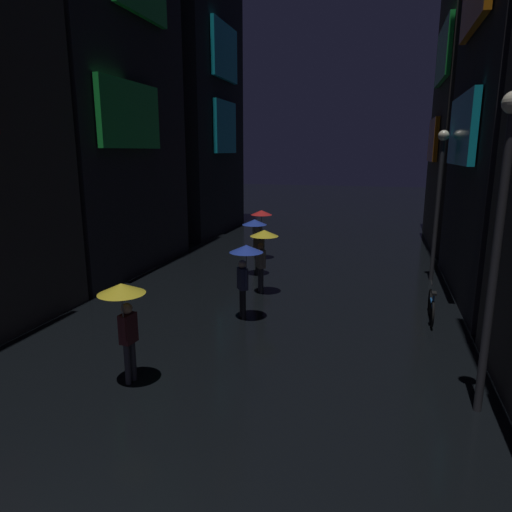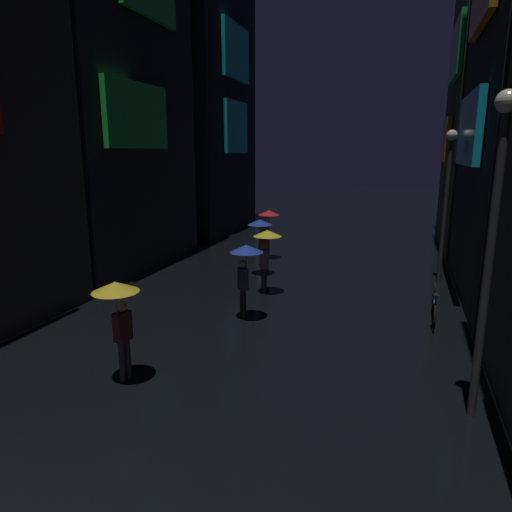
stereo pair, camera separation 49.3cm
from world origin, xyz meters
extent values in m
cube|color=#26E54C|center=(-5.35, 11.66, 5.74)|extent=(0.20, 3.76, 2.22)
cube|color=black|center=(-7.50, 21.67, 9.74)|extent=(4.00, 7.34, 19.48)
cube|color=#19D8F2|center=(-5.35, 21.50, 5.81)|extent=(0.20, 3.16, 2.75)
cube|color=#19D8F2|center=(-5.35, 21.60, 9.66)|extent=(0.20, 3.65, 2.79)
cube|color=#19D8F2|center=(5.35, 12.64, 5.17)|extent=(0.20, 4.18, 2.07)
cube|color=#33302D|center=(7.50, 21.56, 6.37)|extent=(4.00, 7.11, 12.74)
cube|color=orange|center=(5.35, 21.42, 5.07)|extent=(0.20, 2.87, 2.04)
cube|color=#26E54C|center=(5.35, 19.96, 8.72)|extent=(0.20, 4.25, 2.39)
cylinder|color=#2D2D38|center=(-0.59, 11.03, 0.42)|extent=(0.12, 0.12, 0.85)
cylinder|color=#2D2D38|center=(-0.48, 10.88, 0.42)|extent=(0.12, 0.12, 0.85)
cube|color=gray|center=(-0.54, 10.95, 1.15)|extent=(0.37, 0.40, 0.60)
sphere|color=#9E7051|center=(-0.54, 10.95, 1.56)|extent=(0.22, 0.22, 0.22)
cylinder|color=gray|center=(-0.39, 10.83, 1.20)|extent=(0.09, 0.09, 0.50)
cylinder|color=slate|center=(-0.39, 10.83, 1.53)|extent=(0.02, 0.02, 0.77)
cone|color=yellow|center=(-0.39, 10.83, 2.02)|extent=(0.90, 0.90, 0.20)
cylinder|color=black|center=(-0.46, 8.62, 0.42)|extent=(0.12, 0.12, 0.85)
cylinder|color=black|center=(-0.36, 8.47, 0.42)|extent=(0.12, 0.12, 0.85)
cube|color=#333859|center=(-0.41, 8.54, 1.15)|extent=(0.38, 0.40, 0.60)
sphere|color=beige|center=(-0.41, 8.54, 1.56)|extent=(0.22, 0.22, 0.22)
cylinder|color=#333859|center=(-0.26, 8.43, 1.20)|extent=(0.09, 0.09, 0.50)
cylinder|color=slate|center=(-0.26, 8.43, 1.53)|extent=(0.02, 0.02, 0.77)
cone|color=#263FB2|center=(-0.26, 8.43, 2.02)|extent=(0.90, 0.90, 0.20)
cylinder|color=#2D2D38|center=(-1.51, 4.62, 0.42)|extent=(0.12, 0.12, 0.85)
cylinder|color=#2D2D38|center=(-1.53, 4.44, 0.42)|extent=(0.12, 0.12, 0.85)
cube|color=#4C1E23|center=(-1.52, 4.53, 1.15)|extent=(0.26, 0.36, 0.60)
sphere|color=tan|center=(-1.52, 4.53, 1.56)|extent=(0.22, 0.22, 0.22)
cylinder|color=#4C1E23|center=(-1.49, 4.35, 1.20)|extent=(0.09, 0.09, 0.50)
cylinder|color=slate|center=(-1.49, 4.35, 1.53)|extent=(0.02, 0.02, 0.77)
cone|color=yellow|center=(-1.49, 4.35, 2.02)|extent=(0.90, 0.90, 0.20)
cylinder|color=black|center=(-1.06, 13.07, 0.42)|extent=(0.12, 0.12, 0.85)
cylinder|color=black|center=(-1.23, 13.03, 0.42)|extent=(0.12, 0.12, 0.85)
cube|color=brown|center=(-1.14, 13.05, 1.15)|extent=(0.38, 0.29, 0.60)
sphere|color=tan|center=(-1.14, 13.05, 1.56)|extent=(0.22, 0.22, 0.22)
cylinder|color=brown|center=(-1.31, 12.96, 1.20)|extent=(0.09, 0.09, 0.50)
cylinder|color=slate|center=(-1.31, 12.96, 1.53)|extent=(0.02, 0.02, 0.77)
cone|color=#263FB2|center=(-1.31, 12.96, 2.02)|extent=(0.90, 0.90, 0.20)
cylinder|color=black|center=(-2.02, 15.63, 0.42)|extent=(0.12, 0.12, 0.85)
cylinder|color=black|center=(-1.84, 15.59, 0.42)|extent=(0.12, 0.12, 0.85)
cube|color=gray|center=(-1.93, 15.61, 1.15)|extent=(0.38, 0.29, 0.60)
sphere|color=#9E7051|center=(-1.93, 15.61, 1.56)|extent=(0.22, 0.22, 0.22)
cylinder|color=gray|center=(-1.74, 15.61, 1.20)|extent=(0.09, 0.09, 0.50)
cylinder|color=slate|center=(-1.74, 15.61, 1.53)|extent=(0.02, 0.02, 0.77)
cone|color=red|center=(-1.74, 15.61, 2.02)|extent=(0.90, 0.90, 0.20)
torus|color=black|center=(4.62, 10.38, 0.36)|extent=(0.08, 0.72, 0.72)
torus|color=black|center=(4.58, 9.28, 0.36)|extent=(0.08, 0.72, 0.72)
cylinder|color=#1E59A5|center=(4.60, 9.83, 0.54)|extent=(0.08, 1.00, 0.05)
cylinder|color=#1E59A5|center=(4.58, 9.28, 0.71)|extent=(0.04, 0.04, 0.40)
cube|color=black|center=(4.58, 9.28, 0.93)|extent=(0.13, 0.24, 0.06)
cylinder|color=black|center=(4.62, 10.38, 0.91)|extent=(0.05, 0.45, 0.03)
cylinder|color=#2D2D33|center=(5.00, 14.08, 2.44)|extent=(0.14, 0.14, 4.87)
sphere|color=#F9EFCC|center=(5.00, 14.08, 5.05)|extent=(0.36, 0.36, 0.36)
cylinder|color=#2D2D33|center=(5.00, 5.26, 2.54)|extent=(0.14, 0.14, 5.09)
camera|label=1|loc=(3.13, -2.88, 4.53)|focal=32.00mm
camera|label=2|loc=(3.60, -2.74, 4.53)|focal=32.00mm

